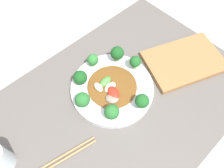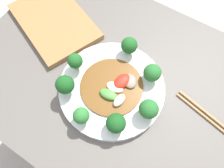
{
  "view_description": "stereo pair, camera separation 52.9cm",
  "coord_description": "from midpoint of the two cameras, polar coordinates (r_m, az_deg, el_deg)",
  "views": [
    {
      "loc": [
        0.27,
        0.24,
        1.4
      ],
      "look_at": [
        0.0,
        -0.05,
        0.75
      ],
      "focal_mm": 35.0,
      "sensor_mm": 36.0,
      "label": 1
    },
    {
      "loc": [
        0.13,
        -0.25,
        1.29
      ],
      "look_at": [
        0.0,
        -0.05,
        0.75
      ],
      "focal_mm": 35.0,
      "sensor_mm": 36.0,
      "label": 2
    }
  ],
  "objects": [
    {
      "name": "broccoli_east",
      "position": [
        0.59,
        -10.8,
        -24.35
      ],
      "size": [
        0.05,
        0.05,
        0.06
      ],
      "color": "#70A356",
      "rests_on": "plate"
    },
    {
      "name": "broccoli_southeast",
      "position": [
        0.61,
        -19.58,
        -26.82
      ],
      "size": [
        0.05,
        0.05,
        0.06
      ],
      "color": "#70A356",
      "rests_on": "plate"
    },
    {
      "name": "broccoli_west",
      "position": [
        0.66,
        -26.81,
        -10.11
      ],
      "size": [
        0.04,
        0.04,
        0.06
      ],
      "color": "#70A356",
      "rests_on": "plate"
    },
    {
      "name": "broccoli_northeast",
      "position": [
        0.6,
        -8.29,
        -14.51
      ],
      "size": [
        0.05,
        0.05,
        0.06
      ],
      "color": "#7AAD5B",
      "rests_on": "plate"
    },
    {
      "name": "table",
      "position": [
        1.01,
        -10.06,
        -17.66
      ],
      "size": [
        0.93,
        0.66,
        0.7
      ],
      "color": "#5B5651",
      "rests_on": "ground_plane"
    },
    {
      "name": "ground_plane",
      "position": [
        1.36,
        -7.56,
        -19.48
      ],
      "size": [
        8.0,
        8.0,
        0.0
      ],
      "primitive_type": "plane",
      "color": "#B7B2A8"
    },
    {
      "name": "plate",
      "position": [
        0.66,
        -17.74,
        -16.96
      ],
      "size": [
        0.3,
        0.3,
        0.02
      ],
      "color": "silver",
      "rests_on": "table"
    },
    {
      "name": "broccoli_south",
      "position": [
        0.64,
        -27.22,
        -23.7
      ],
      "size": [
        0.04,
        0.04,
        0.05
      ],
      "color": "#7AAD5B",
      "rests_on": "plate"
    },
    {
      "name": "cutting_board",
      "position": [
        0.81,
        -28.61,
        2.08
      ],
      "size": [
        0.35,
        0.3,
        0.02
      ],
      "color": "olive",
      "rests_on": "table"
    },
    {
      "name": "stirfry_center",
      "position": [
        0.64,
        -17.47,
        -17.0
      ],
      "size": [
        0.18,
        0.18,
        0.02
      ],
      "color": "brown",
      "rests_on": "plate"
    },
    {
      "name": "chopsticks",
      "position": [
        0.64,
        6.99,
        -24.84
      ],
      "size": [
        0.2,
        0.06,
        0.01
      ],
      "color": "#AD7F4C",
      "rests_on": "table"
    },
    {
      "name": "broccoli_north",
      "position": [
        0.63,
        -13.33,
        -6.37
      ],
      "size": [
        0.05,
        0.05,
        0.06
      ],
      "color": "#7AAD5B",
      "rests_on": "plate"
    },
    {
      "name": "broccoli_southwest",
      "position": [
        0.66,
        -29.81,
        -15.96
      ],
      "size": [
        0.05,
        0.05,
        0.07
      ],
      "color": "#70A356",
      "rests_on": "plate"
    }
  ]
}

